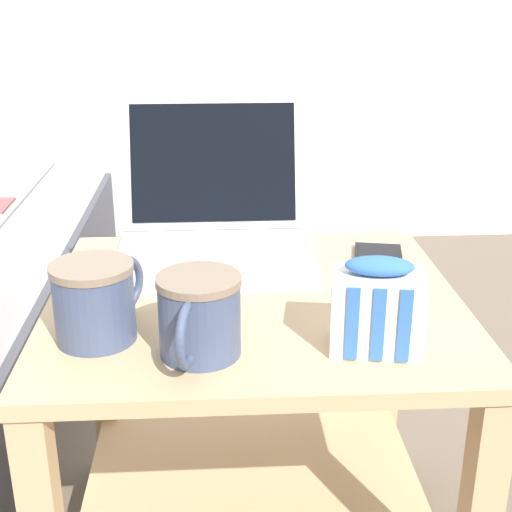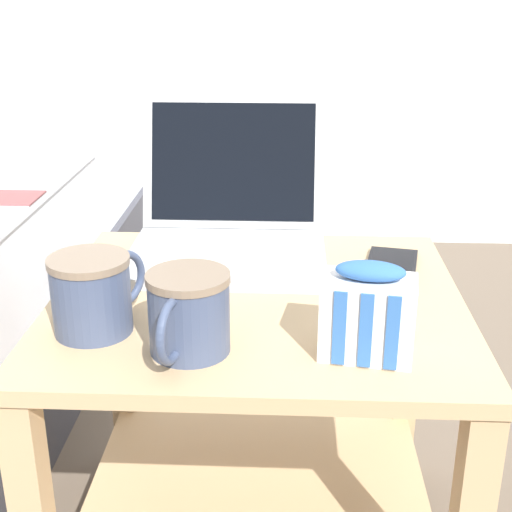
% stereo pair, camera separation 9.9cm
% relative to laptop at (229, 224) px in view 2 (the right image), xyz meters
% --- Properties ---
extents(bedside_table, '(0.60, 0.55, 0.49)m').
position_rel_laptop_xyz_m(bedside_table, '(0.06, -0.18, -0.22)').
color(bedside_table, tan).
rests_on(bedside_table, ground_plane).
extents(laptop, '(0.32, 0.32, 0.25)m').
position_rel_laptop_xyz_m(laptop, '(0.00, 0.00, 0.00)').
color(laptop, '#B7BABC').
rests_on(laptop, bedside_table).
extents(mug_front_left, '(0.11, 0.14, 0.10)m').
position_rel_laptop_xyz_m(mug_front_left, '(-0.15, -0.30, 0.01)').
color(mug_front_left, '#3F4C6B').
rests_on(mug_front_left, bedside_table).
extents(mug_front_right, '(0.10, 0.15, 0.10)m').
position_rel_laptop_xyz_m(mug_front_right, '(-0.02, -0.35, 0.01)').
color(mug_front_right, '#3F4C6B').
rests_on(mug_front_right, bedside_table).
extents(snack_bag, '(0.12, 0.09, 0.12)m').
position_rel_laptop_xyz_m(snack_bag, '(0.20, -0.35, 0.01)').
color(snack_bag, white).
rests_on(snack_bag, bedside_table).
extents(cell_phone, '(0.11, 0.16, 0.01)m').
position_rel_laptop_xyz_m(cell_phone, '(0.27, -0.07, -0.04)').
color(cell_phone, black).
rests_on(cell_phone, bedside_table).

